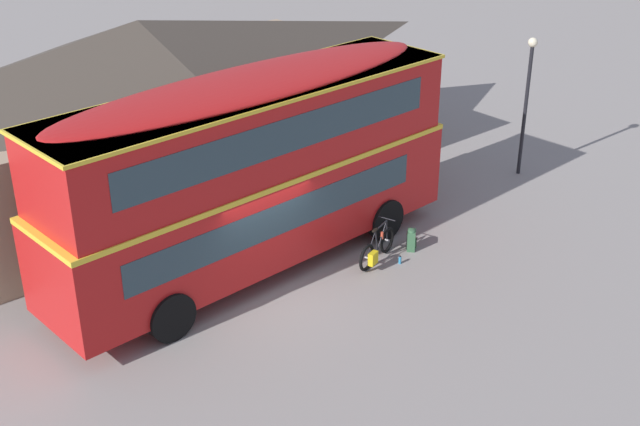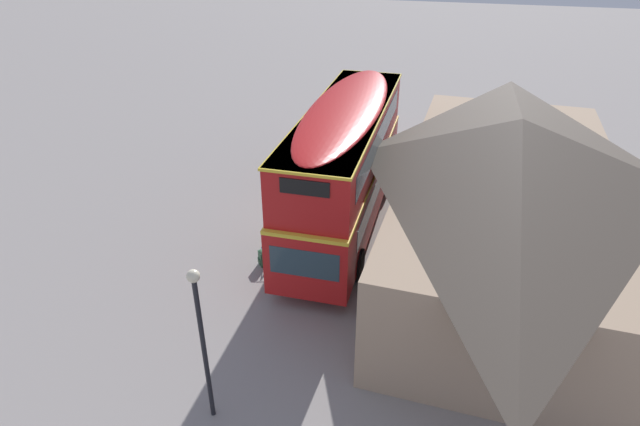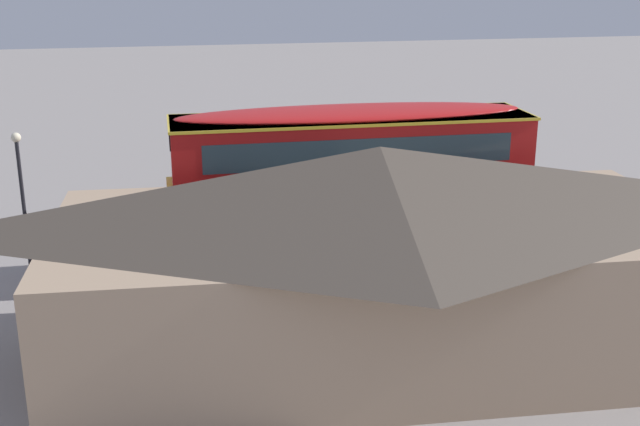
# 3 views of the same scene
# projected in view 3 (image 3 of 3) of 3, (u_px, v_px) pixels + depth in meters

# --- Properties ---
(ground_plane) EXTENTS (120.00, 120.00, 0.00)m
(ground_plane) POSITION_uv_depth(u_px,v_px,m) (362.00, 249.00, 26.11)
(ground_plane) COLOR gray
(double_decker_bus) EXTENTS (10.67, 2.71, 4.79)m
(double_decker_bus) POSITION_uv_depth(u_px,v_px,m) (351.00, 179.00, 24.13)
(double_decker_bus) COLOR black
(double_decker_bus) RESTS_ON ground
(touring_bicycle) EXTENTS (1.70, 0.73, 0.98)m
(touring_bicycle) POSITION_uv_depth(u_px,v_px,m) (269.00, 236.00, 26.20)
(touring_bicycle) COLOR black
(touring_bicycle) RESTS_ON ground
(backpack_on_ground) EXTENTS (0.37, 0.35, 0.59)m
(backpack_on_ground) POSITION_uv_depth(u_px,v_px,m) (234.00, 239.00, 26.17)
(backpack_on_ground) COLOR #386642
(backpack_on_ground) RESTS_ON ground
(water_bottle_blue_sports) EXTENTS (0.07, 0.07, 0.21)m
(water_bottle_blue_sports) POSITION_uv_depth(u_px,v_px,m) (256.00, 240.00, 26.63)
(water_bottle_blue_sports) COLOR #338CBF
(water_bottle_blue_sports) RESTS_ON ground
(pub_building) EXTENTS (15.29, 7.81, 4.95)m
(pub_building) POSITION_uv_depth(u_px,v_px,m) (378.00, 250.00, 18.80)
(pub_building) COLOR tan
(pub_building) RESTS_ON ground
(street_lamp) EXTENTS (0.28, 0.28, 4.19)m
(street_lamp) POSITION_uv_depth(u_px,v_px,m) (22.00, 186.00, 23.47)
(street_lamp) COLOR black
(street_lamp) RESTS_ON ground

